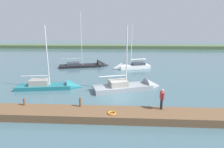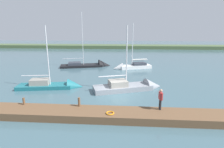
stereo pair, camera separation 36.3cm
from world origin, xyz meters
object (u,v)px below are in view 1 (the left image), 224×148
at_px(mooring_post_far, 24,102).
at_px(sailboat_far_right, 129,67).
at_px(sailboat_behind_pier, 134,87).
at_px(sailboat_outer_mooring, 91,66).
at_px(sailboat_mid_channel, 56,87).
at_px(person_on_dock, 162,97).
at_px(mooring_post_near, 80,102).
at_px(life_ring_buoy, 112,113).

relative_size(mooring_post_far, sailboat_far_right, 0.07).
distance_m(sailboat_behind_pier, sailboat_outer_mooring, 15.62).
bearing_deg(sailboat_behind_pier, sailboat_mid_channel, 161.93).
bearing_deg(person_on_dock, mooring_post_near, -8.98).
height_order(sailboat_far_right, sailboat_outer_mooring, sailboat_outer_mooring).
bearing_deg(sailboat_mid_channel, mooring_post_far, -101.27).
xyz_separation_m(mooring_post_far, sailboat_behind_pier, (-10.02, -6.84, -0.75)).
bearing_deg(mooring_post_far, sailboat_behind_pier, -145.69).
relative_size(life_ring_buoy, sailboat_outer_mooring, 0.06).
bearing_deg(sailboat_outer_mooring, sailboat_behind_pier, -75.60).
distance_m(life_ring_buoy, person_on_dock, 4.35).
bearing_deg(mooring_post_far, mooring_post_near, 180.00).
xyz_separation_m(life_ring_buoy, sailboat_outer_mooring, (5.48, -21.65, -0.63)).
height_order(mooring_post_far, life_ring_buoy, mooring_post_far).
distance_m(mooring_post_near, mooring_post_far, 4.99).
xyz_separation_m(mooring_post_far, person_on_dock, (-11.88, 0.13, 0.72)).
bearing_deg(sailboat_outer_mooring, mooring_post_near, -97.70).
distance_m(mooring_post_far, person_on_dock, 11.90).
relative_size(sailboat_mid_channel, person_on_dock, 4.84).
height_order(sailboat_behind_pier, sailboat_outer_mooring, sailboat_outer_mooring).
bearing_deg(life_ring_buoy, sailboat_mid_channel, -46.53).
xyz_separation_m(mooring_post_far, sailboat_mid_channel, (-0.25, -6.72, -0.80)).
relative_size(sailboat_far_right, sailboat_behind_pier, 1.03).
bearing_deg(person_on_dock, sailboat_far_right, -91.79).
distance_m(mooring_post_far, life_ring_buoy, 7.89).
xyz_separation_m(mooring_post_far, life_ring_buoy, (-7.79, 1.23, -0.26)).
height_order(mooring_post_far, sailboat_mid_channel, sailboat_mid_channel).
relative_size(mooring_post_far, sailboat_outer_mooring, 0.05).
distance_m(life_ring_buoy, sailboat_behind_pier, 8.38).
distance_m(sailboat_far_right, person_on_dock, 19.17).
relative_size(sailboat_far_right, sailboat_outer_mooring, 0.78).
bearing_deg(sailboat_far_right, sailboat_mid_channel, 33.95).
bearing_deg(sailboat_far_right, mooring_post_far, 44.70).
bearing_deg(sailboat_outer_mooring, life_ring_buoy, -90.98).
bearing_deg(sailboat_outer_mooring, mooring_post_far, -111.64).
bearing_deg(mooring_post_far, life_ring_buoy, 171.01).
relative_size(mooring_post_near, sailboat_outer_mooring, 0.07).
bearing_deg(mooring_post_far, person_on_dock, 179.38).
bearing_deg(mooring_post_near, sailboat_outer_mooring, -82.50).
bearing_deg(sailboat_far_right, life_ring_buoy, 66.41).
bearing_deg(sailboat_behind_pier, person_on_dock, -93.77).
bearing_deg(life_ring_buoy, mooring_post_near, -23.76).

